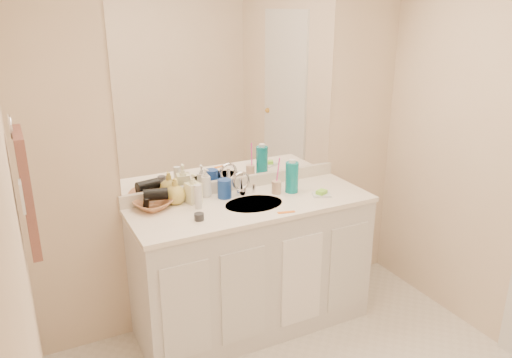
% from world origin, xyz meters
% --- Properties ---
extents(wall_back, '(2.60, 0.02, 2.40)m').
position_xyz_m(wall_back, '(0.00, 1.30, 1.20)').
color(wall_back, beige).
rests_on(wall_back, floor).
extents(wall_left, '(0.02, 2.60, 2.40)m').
position_xyz_m(wall_left, '(-1.30, 0.00, 1.20)').
color(wall_left, beige).
rests_on(wall_left, floor).
extents(vanity_cabinet, '(1.50, 0.55, 0.85)m').
position_xyz_m(vanity_cabinet, '(0.00, 1.02, 0.42)').
color(vanity_cabinet, silver).
rests_on(vanity_cabinet, floor).
extents(countertop, '(1.52, 0.57, 0.03)m').
position_xyz_m(countertop, '(0.00, 1.02, 0.86)').
color(countertop, white).
rests_on(countertop, vanity_cabinet).
extents(backsplash, '(1.52, 0.03, 0.08)m').
position_xyz_m(backsplash, '(0.00, 1.29, 0.92)').
color(backsplash, silver).
rests_on(backsplash, countertop).
extents(sink_basin, '(0.37, 0.37, 0.02)m').
position_xyz_m(sink_basin, '(0.00, 1.00, 0.87)').
color(sink_basin, '#BFB4A7').
rests_on(sink_basin, countertop).
extents(faucet, '(0.02, 0.02, 0.11)m').
position_xyz_m(faucet, '(0.00, 1.18, 0.94)').
color(faucet, silver).
rests_on(faucet, countertop).
extents(mirror, '(1.48, 0.01, 1.20)m').
position_xyz_m(mirror, '(0.00, 1.29, 1.56)').
color(mirror, white).
rests_on(mirror, wall_back).
extents(blue_mug, '(0.12, 0.12, 0.12)m').
position_xyz_m(blue_mug, '(-0.12, 1.18, 0.94)').
color(blue_mug, navy).
rests_on(blue_mug, countertop).
extents(tan_cup, '(0.08, 0.08, 0.08)m').
position_xyz_m(tan_cup, '(0.21, 1.10, 0.92)').
color(tan_cup, '#C8A68D').
rests_on(tan_cup, countertop).
extents(toothbrush, '(0.02, 0.04, 0.18)m').
position_xyz_m(toothbrush, '(0.22, 1.10, 1.03)').
color(toothbrush, '#FF43B0').
rests_on(toothbrush, tan_cup).
extents(mouthwash_bottle, '(0.11, 0.11, 0.20)m').
position_xyz_m(mouthwash_bottle, '(0.31, 1.08, 0.98)').
color(mouthwash_bottle, '#0B818C').
rests_on(mouthwash_bottle, countertop).
extents(soap_dish, '(0.14, 0.13, 0.01)m').
position_xyz_m(soap_dish, '(0.45, 0.93, 0.89)').
color(soap_dish, silver).
rests_on(soap_dish, countertop).
extents(green_soap, '(0.08, 0.07, 0.02)m').
position_xyz_m(green_soap, '(0.45, 0.93, 0.90)').
color(green_soap, '#86E337').
rests_on(green_soap, soap_dish).
extents(orange_comb, '(0.11, 0.04, 0.00)m').
position_xyz_m(orange_comb, '(0.11, 0.79, 0.88)').
color(orange_comb, orange).
rests_on(orange_comb, countertop).
extents(dark_jar, '(0.07, 0.07, 0.04)m').
position_xyz_m(dark_jar, '(-0.39, 0.92, 0.90)').
color(dark_jar, '#26272B').
rests_on(dark_jar, countertop).
extents(extra_white_bottle, '(0.05, 0.05, 0.15)m').
position_xyz_m(extra_white_bottle, '(-0.33, 1.09, 0.95)').
color(extra_white_bottle, silver).
rests_on(extra_white_bottle, countertop).
extents(soap_bottle_white, '(0.08, 0.08, 0.19)m').
position_xyz_m(soap_bottle_white, '(-0.22, 1.25, 0.97)').
color(soap_bottle_white, silver).
rests_on(soap_bottle_white, countertop).
extents(soap_bottle_cream, '(0.10, 0.10, 0.19)m').
position_xyz_m(soap_bottle_cream, '(-0.32, 1.19, 0.97)').
color(soap_bottle_cream, '#F8F7CA').
rests_on(soap_bottle_cream, countertop).
extents(soap_bottle_yellow, '(0.14, 0.14, 0.16)m').
position_xyz_m(soap_bottle_yellow, '(-0.43, 1.23, 0.96)').
color(soap_bottle_yellow, '#CEB750').
rests_on(soap_bottle_yellow, countertop).
extents(wicker_basket, '(0.28, 0.28, 0.05)m').
position_xyz_m(wicker_basket, '(-0.58, 1.20, 0.91)').
color(wicker_basket, '#A26541').
rests_on(wicker_basket, countertop).
extents(hair_dryer, '(0.16, 0.10, 0.07)m').
position_xyz_m(hair_dryer, '(-0.56, 1.20, 0.97)').
color(hair_dryer, black).
rests_on(hair_dryer, wicker_basket).
extents(towel_ring, '(0.01, 0.11, 0.11)m').
position_xyz_m(towel_ring, '(-1.27, 0.77, 1.55)').
color(towel_ring, silver).
rests_on(towel_ring, wall_left).
extents(hand_towel, '(0.04, 0.32, 0.55)m').
position_xyz_m(hand_towel, '(-1.25, 0.77, 1.25)').
color(hand_towel, brown).
rests_on(hand_towel, towel_ring).
extents(switch_plate, '(0.01, 0.08, 0.13)m').
position_xyz_m(switch_plate, '(-1.27, 0.57, 1.30)').
color(switch_plate, silver).
rests_on(switch_plate, wall_left).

